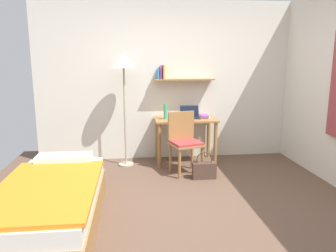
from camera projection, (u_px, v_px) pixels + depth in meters
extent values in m
plane|color=brown|center=(191.00, 208.00, 3.66)|extent=(5.28, 5.28, 0.00)
cube|color=silver|center=(170.00, 81.00, 5.37)|extent=(4.40, 0.05, 2.60)
cube|color=#9E703D|center=(184.00, 79.00, 5.25)|extent=(0.99, 0.22, 0.02)
cube|color=#3384C6|center=(158.00, 74.00, 5.21)|extent=(0.03, 0.15, 0.16)
cube|color=purple|center=(161.00, 72.00, 5.22)|extent=(0.03, 0.14, 0.21)
cube|color=orange|center=(163.00, 72.00, 5.21)|extent=(0.02, 0.17, 0.22)
cube|color=#9E703D|center=(52.00, 214.00, 3.20)|extent=(0.91, 1.86, 0.28)
cube|color=silver|center=(50.00, 193.00, 3.16)|extent=(0.87, 1.80, 0.16)
cube|color=orange|center=(46.00, 188.00, 3.03)|extent=(0.92, 1.52, 0.04)
cube|color=white|center=(64.00, 159.00, 3.84)|extent=(0.63, 0.28, 0.10)
cube|color=#9E703D|center=(185.00, 119.00, 5.19)|extent=(0.99, 0.56, 0.03)
cylinder|color=#9E703D|center=(159.00, 146.00, 4.99)|extent=(0.06, 0.06, 0.69)
cylinder|color=#9E703D|center=(215.00, 144.00, 5.09)|extent=(0.06, 0.06, 0.69)
cylinder|color=#9E703D|center=(157.00, 139.00, 5.44)|extent=(0.06, 0.06, 0.69)
cylinder|color=#9E703D|center=(208.00, 137.00, 5.54)|extent=(0.06, 0.06, 0.69)
cube|color=#9E703D|center=(186.00, 145.00, 4.69)|extent=(0.53, 0.51, 0.03)
cube|color=#B23838|center=(186.00, 143.00, 4.69)|extent=(0.49, 0.47, 0.04)
cube|color=#9E703D|center=(181.00, 125.00, 4.81)|extent=(0.41, 0.15, 0.41)
cylinder|color=#9E703D|center=(180.00, 164.00, 4.52)|extent=(0.04, 0.04, 0.43)
cylinder|color=#9E703D|center=(203.00, 161.00, 4.66)|extent=(0.04, 0.04, 0.43)
cylinder|color=#9E703D|center=(170.00, 158.00, 4.82)|extent=(0.04, 0.04, 0.43)
cylinder|color=#9E703D|center=(192.00, 155.00, 4.96)|extent=(0.04, 0.04, 0.43)
cylinder|color=#B2A893|center=(126.00, 164.00, 5.16)|extent=(0.24, 0.24, 0.02)
cylinder|color=#B2A893|center=(125.00, 117.00, 5.01)|extent=(0.03, 0.03, 1.51)
cone|color=silver|center=(123.00, 60.00, 4.84)|extent=(0.38, 0.38, 0.22)
cube|color=black|center=(190.00, 118.00, 5.21)|extent=(0.31, 0.20, 0.01)
cube|color=black|center=(189.00, 111.00, 5.26)|extent=(0.31, 0.07, 0.19)
cube|color=black|center=(189.00, 111.00, 5.25)|extent=(0.27, 0.05, 0.16)
cylinder|color=#42A87F|center=(166.00, 112.00, 5.12)|extent=(0.06, 0.06, 0.24)
cube|color=silver|center=(204.00, 117.00, 5.28)|extent=(0.17, 0.19, 0.02)
cube|color=purple|center=(204.00, 116.00, 5.27)|extent=(0.16, 0.24, 0.03)
cube|color=#4C382D|center=(204.00, 171.00, 4.55)|extent=(0.33, 0.11, 0.23)
torus|color=#4C382D|center=(204.00, 159.00, 4.51)|extent=(0.23, 0.02, 0.23)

